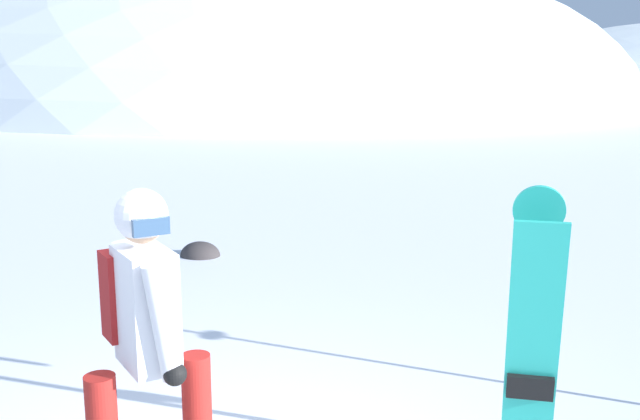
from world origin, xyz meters
TOP-DOWN VIEW (x-y plane):
  - ridge_peak_main at (-9.93, 31.60)m, footprint 34.83×31.35m
  - snowboarder_main at (-0.33, 0.08)m, footprint 1.41×1.36m
  - spare_snowboard at (1.53, 0.93)m, footprint 0.28×0.34m
  - rock_dark at (-1.94, 4.88)m, footprint 0.47×0.40m

SIDE VIEW (x-z plane):
  - ridge_peak_main at x=-9.93m, z-range -6.80..6.80m
  - rock_dark at x=-1.94m, z-range -0.16..0.16m
  - spare_snowboard at x=1.53m, z-range 0.01..1.65m
  - snowboarder_main at x=-0.33m, z-range 0.06..1.78m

